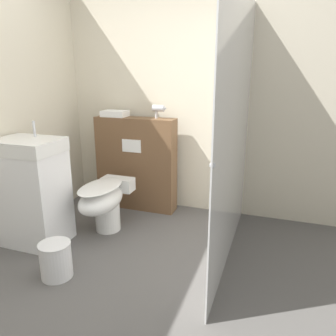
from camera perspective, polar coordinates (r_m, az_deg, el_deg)
The scene contains 9 objects.
ground_plane at distance 2.46m, azimuth -12.05°, elevation -22.45°, with size 12.00×12.00×0.00m, color #565451.
wall_back at distance 3.65m, azimuth 2.29°, elevation 12.05°, with size 8.00×0.06×2.50m.
partition_panel at distance 3.73m, azimuth -5.57°, elevation 0.74°, with size 0.91×0.22×1.05m.
shower_glass at distance 2.62m, azimuth 11.63°, elevation 6.21°, with size 0.04×1.77×2.15m.
toilet at distance 3.24m, azimuth -11.02°, elevation -5.68°, with size 0.34×0.72×0.50m.
sink_vanity at distance 3.19m, azimuth -22.56°, elevation -3.86°, with size 0.57×0.43×1.11m.
hair_drier at distance 3.52m, azimuth -1.57°, elevation 10.27°, with size 0.15×0.07×0.14m.
folded_towel at distance 3.73m, azimuth -9.25°, elevation 9.34°, with size 0.27×0.19×0.07m.
waste_bin at distance 2.74m, azimuth -18.93°, elevation -14.93°, with size 0.24×0.24×0.28m.
Camera 1 is at (1.06, -1.60, 1.53)m, focal length 35.00 mm.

